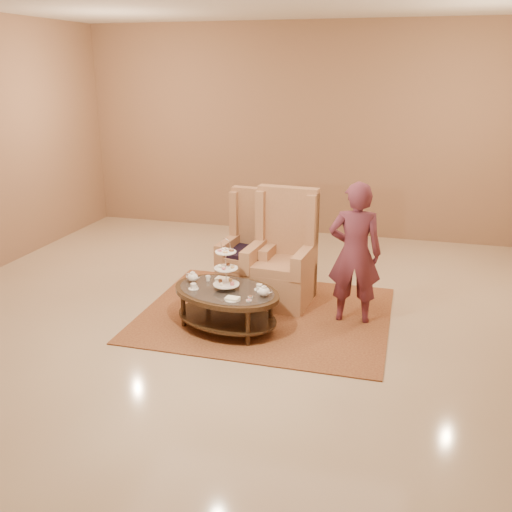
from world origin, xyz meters
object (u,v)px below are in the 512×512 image
(tea_table, at_px, (226,297))
(armchair_right, at_px, (282,265))
(armchair_left, at_px, (253,257))
(person, at_px, (355,254))

(tea_table, bearing_deg, armchair_right, 84.64)
(tea_table, xyz_separation_m, armchair_left, (-0.05, 1.24, 0.06))
(tea_table, height_order, armchair_right, armchair_right)
(tea_table, distance_m, person, 1.50)
(tea_table, xyz_separation_m, person, (1.32, 0.59, 0.43))
(armchair_left, distance_m, person, 1.56)
(tea_table, xyz_separation_m, armchair_right, (0.40, 0.97, 0.09))
(armchair_left, relative_size, person, 0.80)
(armchair_right, distance_m, person, 1.05)
(armchair_left, height_order, person, person)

